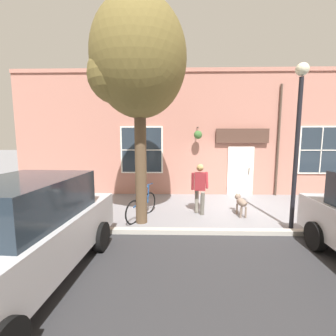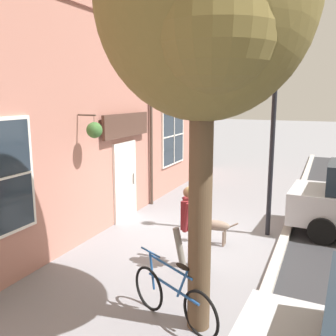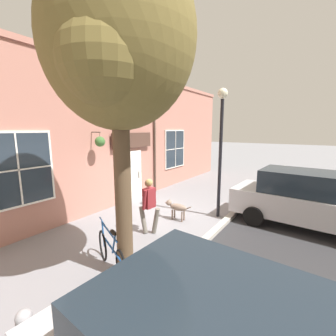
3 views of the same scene
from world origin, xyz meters
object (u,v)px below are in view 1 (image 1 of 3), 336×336
(pedestrian_walking, at_px, (200,184))
(street_tree_by_curb, at_px, (137,63))
(fire_hydrant, at_px, (70,211))
(street_lamp, at_px, (299,122))
(dog_on_leash, at_px, (241,202))
(leaning_bicycle, at_px, (142,206))
(parked_car_nearest_curb, at_px, (17,235))

(pedestrian_walking, relative_size, street_tree_by_curb, 0.27)
(pedestrian_walking, distance_m, street_tree_by_curb, 4.00)
(fire_hydrant, bearing_deg, street_lamp, 88.90)
(dog_on_leash, distance_m, street_tree_by_curb, 5.11)
(dog_on_leash, distance_m, leaning_bicycle, 3.12)
(leaning_bicycle, distance_m, parked_car_nearest_curb, 3.67)
(parked_car_nearest_curb, bearing_deg, leaning_bicycle, 155.03)
(dog_on_leash, height_order, leaning_bicycle, leaning_bicycle)
(dog_on_leash, relative_size, fire_hydrant, 1.32)
(dog_on_leash, xyz_separation_m, fire_hydrant, (0.92, -5.05, -0.04))
(pedestrian_walking, distance_m, dog_on_leash, 1.40)
(dog_on_leash, relative_size, street_lamp, 0.24)
(pedestrian_walking, height_order, dog_on_leash, pedestrian_walking)
(street_tree_by_curb, bearing_deg, parked_car_nearest_curb, -27.76)
(street_tree_by_curb, xyz_separation_m, parked_car_nearest_curb, (2.87, -1.51, -3.53))
(leaning_bicycle, height_order, fire_hydrant, leaning_bicycle)
(leaning_bicycle, relative_size, fire_hydrant, 2.10)
(dog_on_leash, distance_m, parked_car_nearest_curb, 5.88)
(dog_on_leash, height_order, street_tree_by_curb, street_tree_by_curb)
(street_tree_by_curb, distance_m, street_lamp, 4.48)
(pedestrian_walking, xyz_separation_m, parked_car_nearest_curb, (3.71, -3.34, -0.09))
(leaning_bicycle, bearing_deg, street_lamp, 79.97)
(street_tree_by_curb, distance_m, fire_hydrant, 4.46)
(pedestrian_walking, height_order, street_lamp, street_lamp)
(pedestrian_walking, height_order, leaning_bicycle, pedestrian_walking)
(fire_hydrant, bearing_deg, street_tree_by_curb, 95.80)
(parked_car_nearest_curb, bearing_deg, dog_on_leash, 127.79)
(street_tree_by_curb, height_order, leaning_bicycle, street_tree_by_curb)
(parked_car_nearest_curb, height_order, fire_hydrant, parked_car_nearest_curb)
(pedestrian_walking, distance_m, parked_car_nearest_curb, 5.00)
(street_lamp, bearing_deg, dog_on_leash, -134.34)
(street_tree_by_curb, bearing_deg, leaning_bicycle, 176.93)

